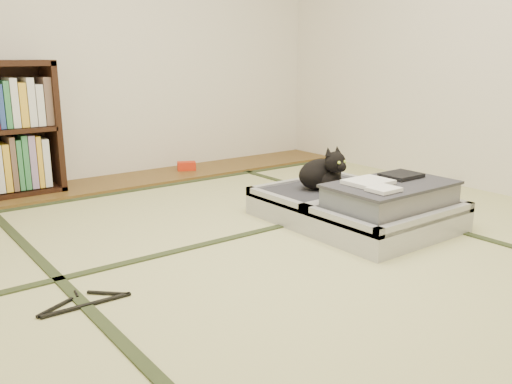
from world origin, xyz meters
TOP-DOWN VIEW (x-y plane):
  - floor at (0.00, 0.00)m, footprint 4.50×4.50m
  - wood_strip at (0.00, 2.00)m, footprint 4.00×0.50m
  - red_item at (0.58, 2.03)m, footprint 0.17×0.14m
  - tatami_borders at (0.00, 0.49)m, footprint 4.00×4.50m
  - suitcase at (0.67, 0.16)m, footprint 0.80×1.06m
  - cat at (0.65, 0.45)m, footprint 0.35×0.36m
  - cable_coil at (0.83, 0.48)m, footprint 0.11×0.11m
  - hanger at (-0.99, 0.10)m, footprint 0.37×0.17m

SIDE VIEW (x-z plane):
  - floor at x=0.00m, z-range 0.00..0.00m
  - tatami_borders at x=0.00m, z-range 0.00..0.01m
  - hanger at x=-0.99m, z-range 0.00..0.01m
  - wood_strip at x=0.00m, z-range 0.00..0.02m
  - red_item at x=0.58m, z-range 0.02..0.09m
  - suitcase at x=0.67m, z-range -0.05..0.27m
  - cable_coil at x=0.83m, z-range 0.15..0.18m
  - cat at x=0.65m, z-range 0.12..0.40m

